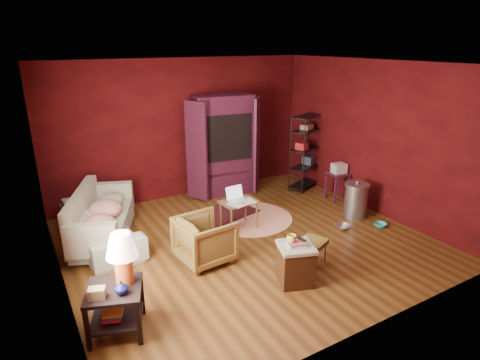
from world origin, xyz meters
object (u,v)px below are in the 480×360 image
object	(u,v)px
side_table	(119,274)
hamper	(295,263)
tv_armoire	(223,143)
armchair	(205,237)
sofa	(99,219)
laptop_desk	(238,204)
wire_shelving	(306,149)

from	to	relation	value
side_table	hamper	xyz separation A→B (m)	(2.25, -0.26, -0.41)
tv_armoire	armchair	bearing A→B (deg)	-116.35
side_table	tv_armoire	xyz separation A→B (m)	(3.02, 3.26, 0.39)
armchair	tv_armoire	bearing A→B (deg)	-38.21
sofa	tv_armoire	size ratio (longest dim) A/B	0.98
sofa	armchair	bearing A→B (deg)	-143.36
sofa	laptop_desk	world-z (taller)	sofa
armchair	wire_shelving	bearing A→B (deg)	-66.81
hamper	wire_shelving	bearing A→B (deg)	49.34
side_table	tv_armoire	distance (m)	4.46
side_table	wire_shelving	world-z (taller)	wire_shelving
side_table	armchair	bearing A→B (deg)	30.86
sofa	laptop_desk	bearing A→B (deg)	-112.18
laptop_desk	sofa	bearing A→B (deg)	158.72
laptop_desk	tv_armoire	size ratio (longest dim) A/B	0.36
armchair	wire_shelving	distance (m)	3.72
laptop_desk	armchair	bearing A→B (deg)	-148.19
sofa	hamper	distance (m)	3.21
sofa	laptop_desk	size ratio (longest dim) A/B	2.75
sofa	side_table	world-z (taller)	side_table
tv_armoire	laptop_desk	bearing A→B (deg)	-102.65
laptop_desk	tv_armoire	distance (m)	1.91
armchair	hamper	size ratio (longest dim) A/B	1.19
hamper	tv_armoire	distance (m)	3.69
armchair	side_table	xyz separation A→B (m)	(-1.45, -0.86, 0.32)
hamper	armchair	bearing A→B (deg)	125.41
side_table	hamper	distance (m)	2.30
armchair	tv_armoire	xyz separation A→B (m)	(1.58, 2.39, 0.70)
side_table	wire_shelving	bearing A→B (deg)	28.89
laptop_desk	wire_shelving	world-z (taller)	wire_shelving
side_table	laptop_desk	distance (m)	2.88
sofa	wire_shelving	xyz separation A→B (m)	(4.46, 0.35, 0.49)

